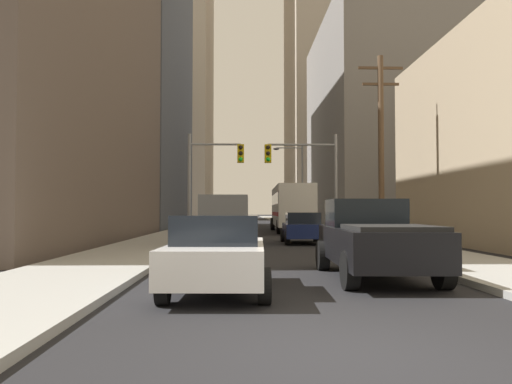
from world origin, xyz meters
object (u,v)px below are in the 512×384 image
sedan_white (217,253)px  traffic_signal_near_left (213,168)px  city_bus (291,206)px  traffic_signal_near_right (305,168)px  sedan_maroon (232,223)px  pickup_truck_black (373,239)px  sedan_navy (302,228)px  cargo_van_grey (226,218)px

sedan_white → traffic_signal_near_left: 19.20m
city_bus → traffic_signal_near_right: traffic_signal_near_right is taller
sedan_white → traffic_signal_near_left: size_ratio=0.71×
sedan_maroon → pickup_truck_black: bearing=-80.2°
pickup_truck_black → sedan_navy: 12.85m
sedan_white → sedan_maroon: bearing=90.4°
sedan_maroon → traffic_signal_near_left: size_ratio=0.71×
traffic_signal_near_right → pickup_truck_black: bearing=-91.6°
pickup_truck_black → city_bus: bearing=88.7°
sedan_white → sedan_maroon: 23.99m
city_bus → traffic_signal_near_left: size_ratio=1.93×
sedan_navy → traffic_signal_near_left: traffic_signal_near_left is taller
city_bus → pickup_truck_black: bearing=-91.3°
traffic_signal_near_left → traffic_signal_near_right: size_ratio=1.00×
city_bus → pickup_truck_black: (-0.61, -26.19, -1.00)m
sedan_maroon → traffic_signal_near_right: bearing=-50.2°
pickup_truck_black → traffic_signal_near_right: (0.46, 16.79, 3.13)m
pickup_truck_black → sedan_navy: size_ratio=1.28×
city_bus → sedan_navy: 13.41m
sedan_white → sedan_navy: bearing=76.9°
sedan_white → sedan_maroon: same height
cargo_van_grey → sedan_navy: bearing=27.8°
cargo_van_grey → sedan_maroon: (0.08, 11.00, -0.52)m
cargo_van_grey → traffic_signal_near_left: 6.57m
pickup_truck_black → sedan_maroon: (-3.79, 21.89, -0.16)m
sedan_navy → traffic_signal_near_right: traffic_signal_near_right is taller
cargo_van_grey → sedan_white: size_ratio=1.23×
cargo_van_grey → sedan_white: cargo_van_grey is taller
sedan_navy → traffic_signal_near_right: (0.61, 3.94, 3.29)m
pickup_truck_black → traffic_signal_near_left: bearing=105.9°
sedan_white → traffic_signal_near_left: (-1.16, 18.89, 3.24)m
pickup_truck_black → sedan_navy: pickup_truck_black is taller
sedan_navy → sedan_maroon: bearing=111.9°
sedan_navy → sedan_maroon: 9.74m
cargo_van_grey → traffic_signal_near_right: 7.83m
pickup_truck_black → cargo_van_grey: bearing=109.6°
city_bus → cargo_van_grey: 15.95m
city_bus → traffic_signal_near_right: 9.63m
sedan_maroon → traffic_signal_near_left: 6.12m
city_bus → sedan_maroon: size_ratio=2.72×
sedan_navy → sedan_white: bearing=-103.1°
cargo_van_grey → pickup_truck_black: bearing=-70.4°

